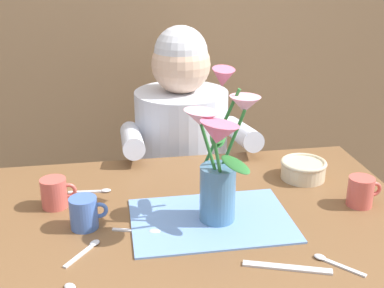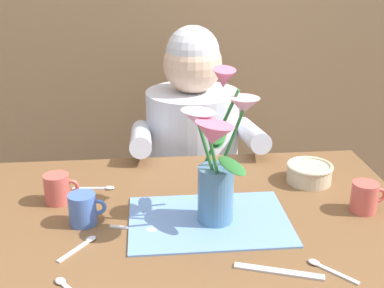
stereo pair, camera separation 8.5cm
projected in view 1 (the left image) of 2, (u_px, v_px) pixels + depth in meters
name	position (u px, v px, depth m)	size (l,w,h in m)	color
dining_table	(187.00, 250.00, 1.31)	(1.20, 0.80, 0.74)	brown
seated_person	(182.00, 177.00, 1.92)	(0.45, 0.47, 1.14)	#4C4C56
striped_placemat	(211.00, 220.00, 1.26)	(0.40, 0.28, 0.01)	#6B93D1
flower_vase	(219.00, 157.00, 1.19)	(0.19, 0.27, 0.37)	teal
ceramic_bowl	(303.00, 169.00, 1.48)	(0.14, 0.14, 0.06)	beige
dinner_knife	(287.00, 268.00, 1.07)	(0.19, 0.02, 0.01)	silver
coffee_cup	(361.00, 191.00, 1.32)	(0.09, 0.07, 0.08)	#CC564C
ceramic_mug	(55.00, 193.00, 1.32)	(0.09, 0.07, 0.08)	#CC564C
tea_cup	(84.00, 213.00, 1.22)	(0.09, 0.07, 0.08)	#476BB7
spoon_1	(144.00, 231.00, 1.21)	(0.12, 0.05, 0.01)	silver
spoon_2	(88.00, 249.00, 1.14)	(0.08, 0.10, 0.01)	silver
spoon_3	(97.00, 191.00, 1.41)	(0.12, 0.02, 0.01)	silver
spoon_4	(331.00, 262.00, 1.09)	(0.09, 0.10, 0.01)	silver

